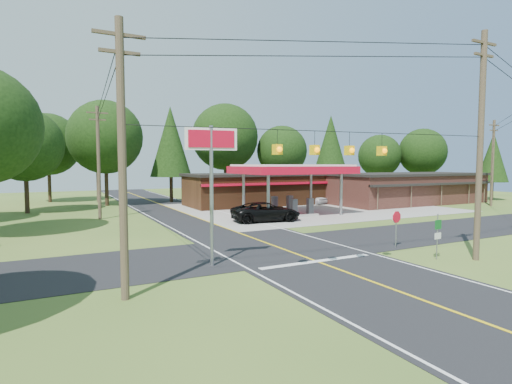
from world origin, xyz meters
name	(u,v)px	position (x,y,z in m)	size (l,w,h in m)	color
ground	(280,248)	(0.00, 0.00, 0.00)	(120.00, 120.00, 0.00)	#3D5E21
main_highway	(280,248)	(0.00, 0.00, 0.01)	(8.00, 120.00, 0.02)	black
cross_road	(280,248)	(0.00, 0.00, 0.01)	(70.00, 7.00, 0.02)	black
lane_center_yellow	(280,248)	(0.00, 0.00, 0.03)	(0.15, 110.00, 0.00)	yellow
gas_canopy	(292,171)	(9.00, 13.00, 4.27)	(10.60, 7.40, 4.88)	gray
convenience_store	(254,189)	(10.00, 22.98, 1.92)	(16.40, 7.55, 3.80)	#4F2B16
strip_building	(407,188)	(28.00, 15.98, 1.91)	(20.40, 8.75, 3.80)	#3C1E18
utility_pole_near_right	(480,143)	(7.50, -7.00, 5.96)	(1.80, 0.30, 11.50)	#473828
utility_pole_near_left	(122,156)	(-9.50, -5.00, 5.20)	(1.80, 0.30, 10.00)	#473828
utility_pole_far_left	(99,161)	(-8.00, 18.00, 5.20)	(1.80, 0.30, 10.00)	#473828
utility_pole_far_right	(493,162)	(34.00, 9.00, 5.20)	(1.80, 0.30, 10.00)	#473828
utility_pole_north	(97,165)	(-6.50, 35.00, 4.75)	(0.30, 0.30, 9.50)	#473828
overhead_beacons	(332,134)	(-1.00, -6.00, 6.21)	(17.04, 2.04, 1.03)	black
treeline_backdrop	(177,141)	(0.82, 24.01, 7.49)	(70.27, 51.59, 13.30)	#332316
suv_car	(266,212)	(4.50, 10.00, 0.83)	(5.95, 5.95, 1.65)	black
sedan_car	(312,198)	(17.00, 21.00, 0.73)	(4.29, 4.29, 1.46)	white
big_stop_sign	(211,163)	(-5.00, -2.01, 4.98)	(2.47, 0.50, 6.72)	gray
octagonal_stop_sign	(396,220)	(6.06, -3.01, 1.65)	(0.78, 0.14, 2.22)	gray
route_sign_post	(438,232)	(5.80, -6.02, 1.41)	(0.48, 0.10, 2.36)	gray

